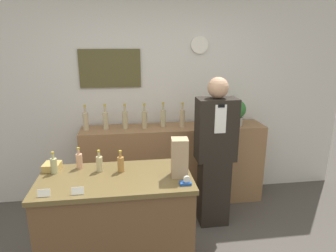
# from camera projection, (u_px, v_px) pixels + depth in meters

# --- Properties ---
(back_wall) EXTENTS (5.20, 0.09, 2.70)m
(back_wall) POSITION_uv_depth(u_px,v_px,m) (152.00, 96.00, 3.83)
(back_wall) COLOR silver
(back_wall) RESTS_ON ground_plane
(back_shelf) EXTENTS (2.27, 0.41, 1.01)m
(back_shelf) POSITION_uv_depth(u_px,v_px,m) (174.00, 164.00, 3.84)
(back_shelf) COLOR #8E6642
(back_shelf) RESTS_ON ground_plane
(display_counter) EXTENTS (1.28, 0.66, 0.95)m
(display_counter) POSITION_uv_depth(u_px,v_px,m) (118.00, 226.00, 2.63)
(display_counter) COLOR brown
(display_counter) RESTS_ON ground_plane
(shopkeeper) EXTENTS (0.42, 0.27, 1.68)m
(shopkeeper) POSITION_uv_depth(u_px,v_px,m) (215.00, 154.00, 3.28)
(shopkeeper) COLOR black
(shopkeeper) RESTS_ON ground_plane
(potted_plant) EXTENTS (0.23, 0.23, 0.32)m
(potted_plant) POSITION_uv_depth(u_px,v_px,m) (237.00, 111.00, 3.72)
(potted_plant) COLOR #9E998E
(potted_plant) RESTS_ON back_shelf
(paper_bag) EXTENTS (0.15, 0.14, 0.33)m
(paper_bag) POSITION_uv_depth(u_px,v_px,m) (180.00, 158.00, 2.47)
(paper_bag) COLOR tan
(paper_bag) RESTS_ON display_counter
(tape_dispenser) EXTENTS (0.09, 0.06, 0.07)m
(tape_dispenser) POSITION_uv_depth(u_px,v_px,m) (186.00, 182.00, 2.36)
(tape_dispenser) COLOR #1E4799
(tape_dispenser) RESTS_ON display_counter
(price_card_left) EXTENTS (0.09, 0.02, 0.06)m
(price_card_left) POSITION_uv_depth(u_px,v_px,m) (44.00, 193.00, 2.18)
(price_card_left) COLOR white
(price_card_left) RESTS_ON display_counter
(price_card_right) EXTENTS (0.09, 0.02, 0.06)m
(price_card_right) POSITION_uv_depth(u_px,v_px,m) (78.00, 191.00, 2.21)
(price_card_right) COLOR white
(price_card_right) RESTS_ON display_counter
(gift_box) EXTENTS (0.15, 0.16, 0.06)m
(gift_box) POSITION_uv_depth(u_px,v_px,m) (52.00, 166.00, 2.63)
(gift_box) COLOR tan
(gift_box) RESTS_ON display_counter
(counter_bottle_0) EXTENTS (0.06, 0.06, 0.19)m
(counter_bottle_0) POSITION_uv_depth(u_px,v_px,m) (54.00, 165.00, 2.55)
(counter_bottle_0) COLOR tan
(counter_bottle_0) RESTS_ON display_counter
(counter_bottle_1) EXTENTS (0.06, 0.06, 0.19)m
(counter_bottle_1) POSITION_uv_depth(u_px,v_px,m) (79.00, 160.00, 2.65)
(counter_bottle_1) COLOR tan
(counter_bottle_1) RESTS_ON display_counter
(counter_bottle_2) EXTENTS (0.06, 0.06, 0.19)m
(counter_bottle_2) POSITION_uv_depth(u_px,v_px,m) (99.00, 163.00, 2.59)
(counter_bottle_2) COLOR tan
(counter_bottle_2) RESTS_ON display_counter
(counter_bottle_3) EXTENTS (0.06, 0.06, 0.19)m
(counter_bottle_3) POSITION_uv_depth(u_px,v_px,m) (121.00, 164.00, 2.58)
(counter_bottle_3) COLOR #A6743A
(counter_bottle_3) RESTS_ON display_counter
(shelf_bottle_0) EXTENTS (0.07, 0.07, 0.31)m
(shelf_bottle_0) POSITION_uv_depth(u_px,v_px,m) (86.00, 121.00, 3.54)
(shelf_bottle_0) COLOR tan
(shelf_bottle_0) RESTS_ON back_shelf
(shelf_bottle_1) EXTENTS (0.07, 0.07, 0.31)m
(shelf_bottle_1) POSITION_uv_depth(u_px,v_px,m) (106.00, 120.00, 3.57)
(shelf_bottle_1) COLOR tan
(shelf_bottle_1) RESTS_ON back_shelf
(shelf_bottle_2) EXTENTS (0.07, 0.07, 0.31)m
(shelf_bottle_2) POSITION_uv_depth(u_px,v_px,m) (125.00, 119.00, 3.60)
(shelf_bottle_2) COLOR tan
(shelf_bottle_2) RESTS_ON back_shelf
(shelf_bottle_3) EXTENTS (0.07, 0.07, 0.31)m
(shelf_bottle_3) POSITION_uv_depth(u_px,v_px,m) (144.00, 119.00, 3.62)
(shelf_bottle_3) COLOR tan
(shelf_bottle_3) RESTS_ON back_shelf
(shelf_bottle_4) EXTENTS (0.07, 0.07, 0.31)m
(shelf_bottle_4) POSITION_uv_depth(u_px,v_px,m) (163.00, 118.00, 3.67)
(shelf_bottle_4) COLOR tan
(shelf_bottle_4) RESTS_ON back_shelf
(shelf_bottle_5) EXTENTS (0.07, 0.07, 0.31)m
(shelf_bottle_5) POSITION_uv_depth(u_px,v_px,m) (182.00, 118.00, 3.67)
(shelf_bottle_5) COLOR tan
(shelf_bottle_5) RESTS_ON back_shelf
(shelf_bottle_6) EXTENTS (0.07, 0.07, 0.31)m
(shelf_bottle_6) POSITION_uv_depth(u_px,v_px,m) (200.00, 117.00, 3.72)
(shelf_bottle_6) COLOR tan
(shelf_bottle_6) RESTS_ON back_shelf
(shelf_bottle_7) EXTENTS (0.07, 0.07, 0.31)m
(shelf_bottle_7) POSITION_uv_depth(u_px,v_px,m) (218.00, 116.00, 3.75)
(shelf_bottle_7) COLOR tan
(shelf_bottle_7) RESTS_ON back_shelf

